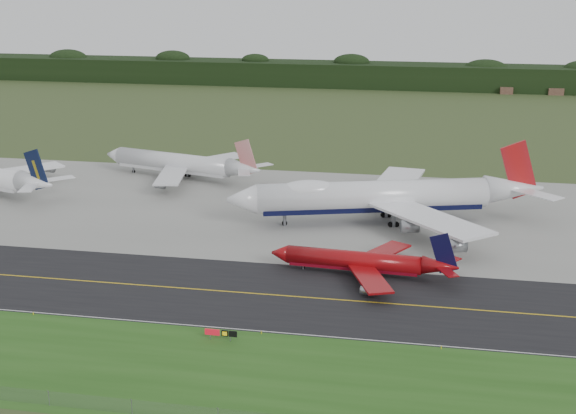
% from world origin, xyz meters
% --- Properties ---
extents(ground, '(600.00, 600.00, 0.00)m').
position_xyz_m(ground, '(0.00, 0.00, 0.00)').
color(ground, '#2F431F').
rests_on(ground, ground).
extents(grass_verge, '(400.00, 30.00, 0.01)m').
position_xyz_m(grass_verge, '(0.00, -35.00, 0.01)').
color(grass_verge, '#224D16').
rests_on(grass_verge, ground).
extents(taxiway, '(400.00, 32.00, 0.02)m').
position_xyz_m(taxiway, '(0.00, -4.00, 0.01)').
color(taxiway, black).
rests_on(taxiway, ground).
extents(apron, '(400.00, 78.00, 0.01)m').
position_xyz_m(apron, '(0.00, 51.00, 0.01)').
color(apron, gray).
rests_on(apron, ground).
extents(taxiway_centreline, '(400.00, 0.40, 0.00)m').
position_xyz_m(taxiway_centreline, '(0.00, -4.00, 0.03)').
color(taxiway_centreline, gold).
rests_on(taxiway_centreline, taxiway).
extents(taxiway_edge_line, '(400.00, 0.25, 0.00)m').
position_xyz_m(taxiway_edge_line, '(0.00, -19.50, 0.03)').
color(taxiway_edge_line, silver).
rests_on(taxiway_edge_line, taxiway).
extents(perimeter_fence, '(320.00, 0.10, 320.00)m').
position_xyz_m(perimeter_fence, '(0.00, -48.00, 1.10)').
color(perimeter_fence, slate).
rests_on(perimeter_fence, ground).
extents(horizon_treeline, '(700.00, 25.00, 12.00)m').
position_xyz_m(horizon_treeline, '(0.00, 273.76, 5.47)').
color(horizon_treeline, black).
rests_on(horizon_treeline, ground).
extents(jet_ba_747, '(74.49, 60.24, 19.14)m').
position_xyz_m(jet_ba_747, '(20.76, 44.30, 6.51)').
color(jet_ba_747, white).
rests_on(jet_ba_747, ground).
extents(jet_red_737, '(37.11, 30.19, 10.02)m').
position_xyz_m(jet_red_737, '(19.56, 9.26, 2.77)').
color(jet_red_737, maroon).
rests_on(jet_red_737, ground).
extents(jet_star_tail, '(50.87, 41.67, 13.59)m').
position_xyz_m(jet_star_tail, '(-39.04, 74.89, 4.53)').
color(jet_star_tail, silver).
rests_on(jet_star_tail, ground).
extents(taxiway_sign, '(5.37, 0.30, 1.79)m').
position_xyz_m(taxiway_sign, '(-0.25, -24.00, 1.26)').
color(taxiway_sign, slate).
rests_on(taxiway_sign, ground).
extents(edge_marker_left, '(0.16, 0.16, 0.50)m').
position_xyz_m(edge_marker_left, '(-34.87, -20.50, 0.25)').
color(edge_marker_left, yellow).
rests_on(edge_marker_left, ground).
extents(edge_marker_center, '(0.16, 0.16, 0.50)m').
position_xyz_m(edge_marker_center, '(5.67, -20.50, 0.25)').
color(edge_marker_center, yellow).
rests_on(edge_marker_center, ground).
extents(edge_marker_right, '(0.16, 0.16, 0.50)m').
position_xyz_m(edge_marker_right, '(34.80, -20.50, 0.25)').
color(edge_marker_right, yellow).
rests_on(edge_marker_right, ground).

